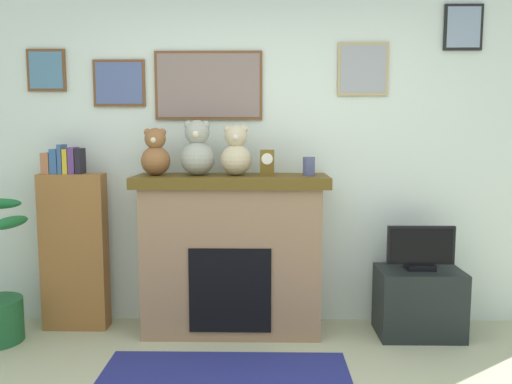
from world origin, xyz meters
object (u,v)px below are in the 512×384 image
at_px(fireplace, 232,253).
at_px(teddy_bear_brown, 236,153).
at_px(teddy_bear_cream, 156,154).
at_px(tv_stand, 419,302).
at_px(mantel_clock, 267,163).
at_px(bookshelf, 74,246).
at_px(teddy_bear_tan, 197,151).
at_px(television, 421,249).
at_px(candle_jar, 309,166).

bearing_deg(fireplace, teddy_bear_brown, -27.88).
xyz_separation_m(teddy_bear_cream, teddy_bear_brown, (0.59, -0.00, 0.01)).
relative_size(tv_stand, mantel_clock, 3.22).
relative_size(bookshelf, mantel_clock, 7.49).
relative_size(bookshelf, teddy_bear_tan, 3.49).
xyz_separation_m(fireplace, teddy_bear_brown, (0.03, -0.02, 0.75)).
xyz_separation_m(fireplace, teddy_bear_cream, (-0.55, -0.02, 0.74)).
bearing_deg(teddy_bear_cream, mantel_clock, -0.05).
distance_m(teddy_bear_cream, teddy_bear_tan, 0.31).
xyz_separation_m(television, teddy_bear_cream, (-1.93, 0.05, 0.69)).
bearing_deg(fireplace, tv_stand, -2.71).
bearing_deg(bookshelf, candle_jar, -1.70).
relative_size(television, candle_jar, 3.56).
distance_m(television, teddy_bear_tan, 1.78).
xyz_separation_m(mantel_clock, teddy_bear_brown, (-0.23, 0.00, 0.07)).
height_order(teddy_bear_cream, teddy_bear_brown, teddy_bear_brown).
relative_size(tv_stand, candle_jar, 4.40).
bearing_deg(candle_jar, bookshelf, 178.30).
height_order(candle_jar, teddy_bear_cream, teddy_bear_cream).
xyz_separation_m(candle_jar, mantel_clock, (-0.30, -0.00, 0.03)).
xyz_separation_m(television, mantel_clock, (-1.12, 0.05, 0.63)).
bearing_deg(candle_jar, teddy_bear_cream, -179.98).
height_order(bookshelf, mantel_clock, bookshelf).
relative_size(television, teddy_bear_tan, 1.22).
bearing_deg(television, teddy_bear_brown, 177.94).
xyz_separation_m(bookshelf, mantel_clock, (1.46, -0.05, 0.64)).
xyz_separation_m(tv_stand, candle_jar, (-0.82, 0.05, 1.00)).
distance_m(bookshelf, teddy_bear_tan, 1.20).
distance_m(candle_jar, teddy_bear_tan, 0.82).
distance_m(bookshelf, teddy_bear_brown, 1.42).
height_order(fireplace, teddy_bear_tan, teddy_bear_tan).
distance_m(bookshelf, television, 2.58).
bearing_deg(fireplace, bookshelf, 178.34).
bearing_deg(fireplace, mantel_clock, -4.13).
bearing_deg(tv_stand, teddy_bear_tan, 178.34).
xyz_separation_m(bookshelf, tv_stand, (2.58, -0.10, -0.39)).
bearing_deg(teddy_bear_cream, teddy_bear_tan, -0.01).
height_order(mantel_clock, teddy_bear_brown, teddy_bear_brown).
relative_size(candle_jar, teddy_bear_tan, 0.34).
height_order(tv_stand, teddy_bear_brown, teddy_bear_brown).
xyz_separation_m(television, candle_jar, (-0.82, 0.05, 0.60)).
height_order(fireplace, teddy_bear_cream, teddy_bear_cream).
height_order(television, teddy_bear_brown, teddy_bear_brown).
distance_m(bookshelf, mantel_clock, 1.59).
height_order(mantel_clock, teddy_bear_tan, teddy_bear_tan).
bearing_deg(teddy_bear_brown, teddy_bear_cream, 180.00).
relative_size(fireplace, bookshelf, 1.00).
bearing_deg(television, teddy_bear_tan, 178.30).
bearing_deg(fireplace, candle_jar, -1.80).
bearing_deg(teddy_bear_tan, bookshelf, 176.82).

